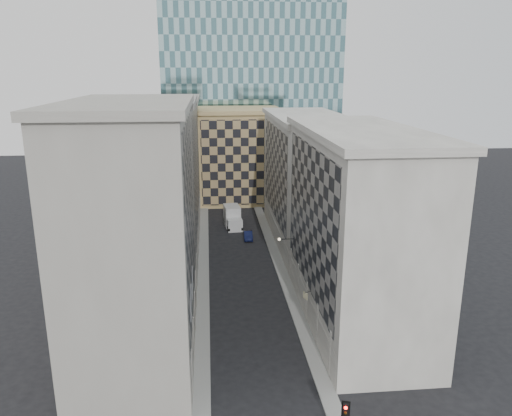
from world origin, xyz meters
TOP-DOWN VIEW (x-y plane):
  - ground at (0.00, 0.00)m, footprint 260.00×260.00m
  - sidewalk_west at (-5.25, 30.00)m, footprint 1.50×100.00m
  - sidewalk_east at (5.25, 30.00)m, footprint 1.50×100.00m
  - bldg_left_a at (-10.88, 11.00)m, footprint 10.80×22.80m
  - bldg_left_b at (-10.88, 33.00)m, footprint 10.80×22.80m
  - bldg_left_c at (-10.88, 55.00)m, footprint 10.80×22.80m
  - bldg_right_a at (10.88, 15.00)m, footprint 10.80×26.80m
  - bldg_right_b at (10.89, 42.00)m, footprint 10.80×28.80m
  - tan_block at (2.00, 67.90)m, footprint 16.80×14.80m
  - church_tower at (0.00, 82.00)m, footprint 7.20×7.20m
  - flagpoles_left at (-5.90, 6.00)m, footprint 0.10×6.33m
  - bracket_lamp at (4.38, 24.00)m, footprint 1.98×0.36m
  - box_truck at (-0.28, 49.26)m, footprint 3.13×6.51m
  - dark_car at (1.83, 42.28)m, footprint 1.49×3.94m
  - shop_sign at (5.42, 13.04)m, footprint 0.77×0.68m

SIDE VIEW (x-z plane):
  - ground at x=0.00m, z-range 0.00..0.00m
  - sidewalk_west at x=-5.25m, z-range 0.00..0.15m
  - sidewalk_east at x=5.25m, z-range 0.00..0.15m
  - dark_car at x=1.83m, z-range 0.00..1.29m
  - box_truck at x=-0.28m, z-range -0.22..3.24m
  - shop_sign at x=5.42m, z-range 3.44..4.23m
  - bracket_lamp at x=4.38m, z-range 6.02..6.38m
  - flagpoles_left at x=-5.90m, z-range 6.83..9.17m
  - tan_block at x=2.00m, z-range 0.04..18.84m
  - bldg_right_b at x=10.89m, z-range 0.00..19.70m
  - bldg_right_a at x=10.88m, z-range -0.03..20.67m
  - bldg_left_c at x=-10.88m, z-range -0.02..21.68m
  - bldg_left_b at x=-10.88m, z-range -0.03..22.67m
  - bldg_left_a at x=-10.88m, z-range -0.03..23.67m
  - church_tower at x=0.00m, z-range 1.20..52.70m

